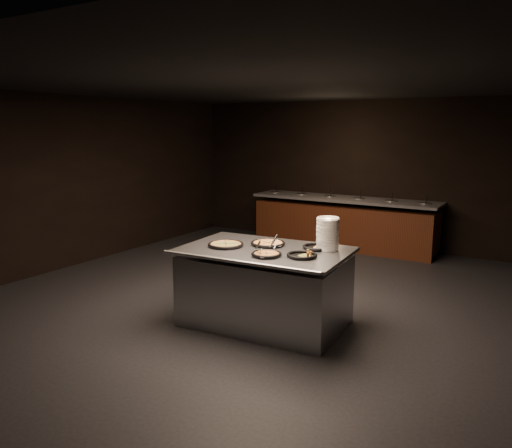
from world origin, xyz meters
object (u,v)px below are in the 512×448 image
object	(u,v)px
pan_veggie_whole	(226,244)
pan_cheese_whole	(268,243)
plate_stack	(328,234)
serving_counter	(265,288)

from	to	relation	value
pan_veggie_whole	pan_cheese_whole	xyz separation A→B (m)	(0.41, 0.32, -0.00)
pan_veggie_whole	pan_cheese_whole	world-z (taller)	same
plate_stack	pan_cheese_whole	xyz separation A→B (m)	(-0.72, -0.14, -0.17)
serving_counter	pan_veggie_whole	bearing A→B (deg)	-168.10
serving_counter	pan_cheese_whole	size ratio (longest dim) A/B	4.78
plate_stack	pan_cheese_whole	bearing A→B (deg)	-169.21
serving_counter	pan_cheese_whole	distance (m)	0.55
plate_stack	pan_veggie_whole	bearing A→B (deg)	-157.93
pan_veggie_whole	plate_stack	bearing A→B (deg)	22.07
plate_stack	serving_counter	bearing A→B (deg)	-153.58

